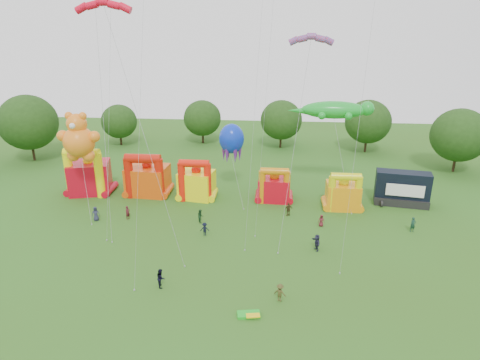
# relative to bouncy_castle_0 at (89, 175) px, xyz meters

# --- Properties ---
(ground) EXTENTS (160.00, 160.00, 0.00)m
(ground) POSITION_rel_bouncy_castle_0_xyz_m (20.50, -28.64, -2.77)
(ground) COLOR #345618
(ground) RESTS_ON ground
(tree_ring) EXTENTS (123.57, 125.67, 12.07)m
(tree_ring) POSITION_rel_bouncy_castle_0_xyz_m (19.32, -28.03, 3.49)
(tree_ring) COLOR #352314
(tree_ring) RESTS_ON ground
(bouncy_castle_0) EXTENTS (6.68, 5.84, 7.33)m
(bouncy_castle_0) POSITION_rel_bouncy_castle_0_xyz_m (0.00, 0.00, 0.00)
(bouncy_castle_0) COLOR red
(bouncy_castle_0) RESTS_ON ground
(bouncy_castle_1) EXTENTS (6.11, 5.06, 6.63)m
(bouncy_castle_1) POSITION_rel_bouncy_castle_0_xyz_m (8.75, 0.24, -0.26)
(bouncy_castle_1) COLOR #E44C0C
(bouncy_castle_1) RESTS_ON ground
(bouncy_castle_2) EXTENTS (5.34, 4.59, 6.21)m
(bouncy_castle_2) POSITION_rel_bouncy_castle_0_xyz_m (16.23, -0.63, -0.40)
(bouncy_castle_2) COLOR #FFF00D
(bouncy_castle_2) RESTS_ON ground
(bouncy_castle_3) EXTENTS (4.61, 3.77, 5.29)m
(bouncy_castle_3) POSITION_rel_bouncy_castle_0_xyz_m (27.45, -0.55, -0.73)
(bouncy_castle_3) COLOR red
(bouncy_castle_3) RESTS_ON ground
(bouncy_castle_4) EXTENTS (4.48, 3.60, 5.51)m
(bouncy_castle_4) POSITION_rel_bouncy_castle_0_xyz_m (36.85, -2.50, -0.65)
(bouncy_castle_4) COLOR orange
(bouncy_castle_4) RESTS_ON ground
(stage_trailer) EXTENTS (7.61, 3.89, 4.78)m
(stage_trailer) POSITION_rel_bouncy_castle_0_xyz_m (45.26, -0.31, -0.47)
(stage_trailer) COLOR black
(stage_trailer) RESTS_ON ground
(teddy_bear_kite) EXTENTS (6.00, 7.93, 13.33)m
(teddy_bear_kite) POSITION_rel_bouncy_castle_0_xyz_m (2.32, -6.24, 3.42)
(teddy_bear_kite) COLOR orange
(teddy_bear_kite) RESTS_ON ground
(gecko_kite) EXTENTS (12.17, 10.36, 13.76)m
(gecko_kite) POSITION_rel_bouncy_castle_0_xyz_m (36.44, 0.89, 4.76)
(gecko_kite) COLOR green
(gecko_kite) RESTS_ON ground
(octopus_kite) EXTENTS (4.23, 8.72, 10.43)m
(octopus_kite) POSITION_rel_bouncy_castle_0_xyz_m (21.71, 0.73, 2.07)
(octopus_kite) COLOR #0C2CC2
(octopus_kite) RESTS_ON ground
(parafoil_kites) EXTENTS (27.94, 11.90, 30.63)m
(parafoil_kites) POSITION_rel_bouncy_castle_0_xyz_m (16.98, -14.52, 10.40)
(parafoil_kites) COLOR red
(parafoil_kites) RESTS_ON ground
(diamond_kites) EXTENTS (29.01, 18.48, 39.13)m
(diamond_kites) POSITION_rel_bouncy_castle_0_xyz_m (22.05, -13.62, 14.34)
(diamond_kites) COLOR red
(diamond_kites) RESTS_ON ground
(folded_kite_bundle) EXTENTS (2.14, 1.35, 0.31)m
(folded_kite_bundle) POSITION_rel_bouncy_castle_0_xyz_m (25.55, -26.51, -2.63)
(folded_kite_bundle) COLOR green
(folded_kite_bundle) RESTS_ON ground
(spectator_0) EXTENTS (1.09, 0.90, 1.92)m
(spectator_0) POSITION_rel_bouncy_castle_0_xyz_m (4.59, -9.13, -1.80)
(spectator_0) COLOR #272A42
(spectator_0) RESTS_ON ground
(spectator_1) EXTENTS (0.72, 0.79, 1.81)m
(spectator_1) POSITION_rel_bouncy_castle_0_xyz_m (8.55, -8.36, -1.86)
(spectator_1) COLOR #4D161F
(spectator_1) RESTS_ON ground
(spectator_2) EXTENTS (0.98, 1.06, 1.75)m
(spectator_2) POSITION_rel_bouncy_castle_0_xyz_m (18.13, -8.46, -1.89)
(spectator_2) COLOR #173A1C
(spectator_2) RESTS_ON ground
(spectator_3) EXTENTS (1.14, 0.73, 1.68)m
(spectator_3) POSITION_rel_bouncy_castle_0_xyz_m (19.26, -12.00, -1.93)
(spectator_3) COLOR black
(spectator_3) RESTS_ON ground
(spectator_4) EXTENTS (1.18, 0.89, 1.86)m
(spectator_4) POSITION_rel_bouncy_castle_0_xyz_m (29.41, -5.60, -1.84)
(spectator_4) COLOR #3E3619
(spectator_4) RESTS_ON ground
(spectator_5) EXTENTS (1.09, 1.89, 1.95)m
(spectator_5) POSITION_rel_bouncy_castle_0_xyz_m (32.37, -14.44, -1.79)
(spectator_5) COLOR #24233B
(spectator_5) RESTS_ON ground
(spectator_6) EXTENTS (0.78, 0.52, 1.56)m
(spectator_6) POSITION_rel_bouncy_castle_0_xyz_m (33.45, -8.35, -1.99)
(spectator_6) COLOR maroon
(spectator_6) RESTS_ON ground
(spectator_7) EXTENTS (0.79, 0.63, 1.90)m
(spectator_7) POSITION_rel_bouncy_castle_0_xyz_m (44.45, -8.90, -1.81)
(spectator_7) COLOR #173A2A
(spectator_7) RESTS_ON ground
(spectator_8) EXTENTS (0.99, 1.12, 1.94)m
(spectator_8) POSITION_rel_bouncy_castle_0_xyz_m (16.73, -22.80, -1.80)
(spectator_8) COLOR black
(spectator_8) RESTS_ON ground
(spectator_9) EXTENTS (1.32, 1.06, 1.79)m
(spectator_9) POSITION_rel_bouncy_castle_0_xyz_m (28.23, -24.14, -1.87)
(spectator_9) COLOR #413D1A
(spectator_9) RESTS_ON ground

